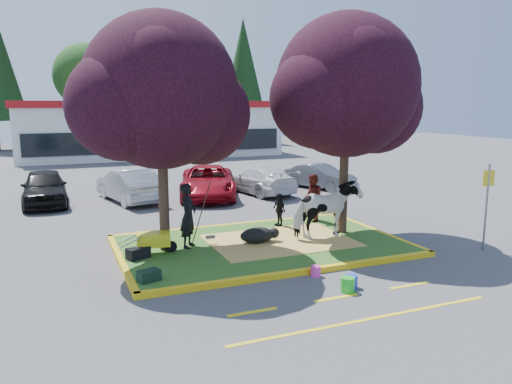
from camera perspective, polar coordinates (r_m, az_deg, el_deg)
name	(u,v)px	position (r m, az deg, el deg)	size (l,w,h in m)	color
ground	(262,248)	(14.93, 0.67, -6.38)	(90.00, 90.00, 0.00)	#424244
median_island	(262,245)	(14.91, 0.67, -6.11)	(8.00, 5.00, 0.15)	#26571B
curb_near	(302,272)	(12.69, 5.29, -9.10)	(8.30, 0.16, 0.15)	yellow
curb_far	(233,226)	(17.23, -2.70, -3.88)	(8.30, 0.16, 0.15)	yellow
curb_left	(121,262)	(13.90, -15.15, -7.69)	(0.16, 5.30, 0.15)	yellow
curb_right	(376,232)	(16.87, 13.56, -4.46)	(0.16, 5.30, 0.15)	yellow
straw_bedding	(280,241)	(15.12, 2.77, -5.57)	(4.20, 3.00, 0.01)	#D1B356
tree_purple_left	(161,99)	(13.84, -10.77, 10.44)	(5.06, 4.20, 6.51)	black
tree_purple_right	(347,93)	(15.84, 10.39, 11.12)	(5.30, 4.40, 6.82)	black
fire_lane_stripe_a	(252,312)	(10.56, -0.42, -13.56)	(1.10, 0.12, 0.01)	yellow
fire_lane_stripe_b	(336,298)	(11.40, 9.15, -11.85)	(1.10, 0.12, 0.01)	yellow
fire_lane_stripe_c	(409,285)	(12.50, 17.11, -10.17)	(1.10, 0.12, 0.01)	yellow
fire_lane_long	(368,319)	(10.48, 12.67, -14.01)	(6.00, 0.10, 0.01)	yellow
retail_building	(150,128)	(41.89, -12.00, 7.20)	(20.40, 8.40, 4.40)	silver
treeline	(121,66)	(51.35, -15.13, 13.70)	(46.58, 7.80, 14.63)	black
cow	(326,210)	(15.34, 8.06, -2.02)	(0.96, 2.11, 1.78)	silver
calf	(257,235)	(14.83, 0.16, -4.96)	(1.07, 0.61, 0.46)	black
handler	(188,216)	(14.39, -7.75, -2.69)	(0.67, 0.44, 1.84)	black
visitor_a	(313,198)	(17.54, 6.48, -0.65)	(0.81, 0.63, 1.66)	#481814
visitor_b	(279,210)	(16.81, 2.65, -2.01)	(0.66, 0.27, 1.12)	black
wheelbarrow	(154,239)	(13.98, -11.60, -5.34)	(1.61, 0.67, 0.60)	black
gear_bag_dark	(138,253)	(13.76, -13.32, -6.79)	(0.60, 0.33, 0.30)	black
gear_bag_green	(149,276)	(12.03, -12.15, -9.33)	(0.50, 0.31, 0.27)	black
sign_post	(487,197)	(15.78, 24.91, -0.56)	(0.36, 0.09, 2.54)	slate
bucket_green	(348,285)	(11.72, 10.42, -10.38)	(0.32, 0.32, 0.34)	green
bucket_pink	(316,271)	(12.61, 6.84, -8.98)	(0.25, 0.25, 0.27)	#F636AA
bucket_blue	(352,281)	(12.00, 10.86, -10.00)	(0.28, 0.28, 0.30)	blue
car_black	(44,187)	(22.81, -23.03, 0.49)	(1.75, 4.35, 1.48)	black
car_silver	(129,185)	(22.37, -14.35, 0.76)	(1.53, 4.38, 1.44)	#999BA1
car_red	(208,182)	(22.68, -5.52, 1.16)	(2.39, 5.18, 1.44)	maroon
car_white	(259,180)	(23.67, 0.34, 1.40)	(1.81, 4.45, 1.29)	silver
car_grey	(320,176)	(25.21, 7.33, 1.77)	(1.29, 3.70, 1.22)	#55585D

